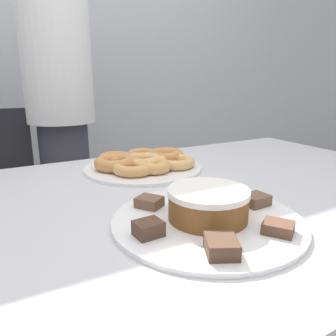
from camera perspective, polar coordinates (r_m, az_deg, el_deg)
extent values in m
cube|color=#B2B7BC|center=(2.29, -21.75, 20.95)|extent=(8.00, 0.05, 2.60)
cube|color=silver|center=(0.81, -1.61, -6.35)|extent=(1.73, 0.96, 0.03)
cylinder|color=silver|center=(1.72, 16.18, -8.36)|extent=(0.06, 0.06, 0.73)
cylinder|color=#383842|center=(1.74, -16.81, -6.21)|extent=(0.23, 0.23, 0.84)
cylinder|color=white|center=(1.62, -18.99, 19.31)|extent=(0.31, 0.31, 0.67)
cylinder|color=black|center=(1.77, -26.68, -22.28)|extent=(0.44, 0.44, 0.01)
cylinder|color=white|center=(0.68, 6.89, -9.10)|extent=(0.39, 0.39, 0.01)
cylinder|color=white|center=(1.06, -4.36, 0.06)|extent=(0.37, 0.37, 0.01)
cylinder|color=brown|center=(0.67, 6.98, -6.72)|extent=(0.16, 0.16, 0.05)
cylinder|color=white|center=(0.65, 7.07, -4.17)|extent=(0.16, 0.16, 0.01)
cube|color=brown|center=(0.73, -3.29, -5.92)|extent=(0.07, 0.07, 0.02)
cube|color=#513828|center=(0.60, -3.44, -10.47)|extent=(0.05, 0.04, 0.03)
cube|color=#513828|center=(0.55, 9.30, -13.29)|extent=(0.07, 0.08, 0.03)
cube|color=brown|center=(0.64, 18.64, -9.80)|extent=(0.07, 0.07, 0.02)
cube|color=brown|center=(0.76, 15.01, -5.38)|extent=(0.06, 0.05, 0.02)
cube|color=#513828|center=(0.80, 5.36, -3.99)|extent=(0.07, 0.07, 0.02)
torus|color=#E5AD66|center=(1.05, -4.38, 1.24)|extent=(0.13, 0.13, 0.03)
torus|color=#C68447|center=(1.12, -0.37, 2.20)|extent=(0.12, 0.12, 0.04)
torus|color=#D18E4C|center=(1.15, -4.47, 2.37)|extent=(0.11, 0.11, 0.03)
torus|color=#C68447|center=(1.11, -9.20, 1.71)|extent=(0.11, 0.11, 0.03)
torus|color=#C68447|center=(1.03, -9.12, 0.91)|extent=(0.13, 0.13, 0.04)
torus|color=tan|center=(0.98, -6.01, 0.06)|extent=(0.13, 0.13, 0.03)
torus|color=tan|center=(0.99, -2.50, 0.31)|extent=(0.11, 0.11, 0.03)
torus|color=#E5AD66|center=(1.04, 1.30, 1.07)|extent=(0.13, 0.13, 0.03)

